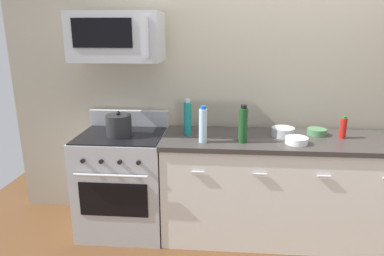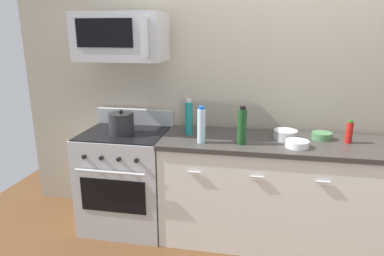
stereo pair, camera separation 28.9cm
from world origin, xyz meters
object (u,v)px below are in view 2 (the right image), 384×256
at_px(range_oven, 127,178).
at_px(bowl_white_ceramic, 297,144).
at_px(stockpot, 121,123).
at_px(bowl_steel_prep, 286,134).
at_px(microwave, 121,37).
at_px(bottle_sparkling_teal, 189,118).
at_px(bottle_water_clear, 201,125).
at_px(bottle_hot_sauce_red, 349,132).
at_px(bowl_green_glaze, 322,135).
at_px(bottle_wine_green, 242,126).

height_order(range_oven, bowl_white_ceramic, range_oven).
bearing_deg(stockpot, bowl_steel_prep, 4.45).
xyz_separation_m(microwave, bottle_sparkling_teal, (0.58, -0.00, -0.68)).
distance_m(bottle_water_clear, bowl_white_ceramic, 0.76).
bearing_deg(bottle_hot_sauce_red, bowl_steel_prep, 178.97).
bearing_deg(bowl_green_glaze, bottle_water_clear, -163.79).
height_order(bottle_sparkling_teal, bowl_white_ceramic, bottle_sparkling_teal).
distance_m(bottle_sparkling_teal, stockpot, 0.60).
distance_m(bottle_sparkling_teal, bottle_hot_sauce_red, 1.32).
bearing_deg(bottle_wine_green, stockpot, 175.38).
xyz_separation_m(range_oven, bowl_green_glaze, (1.71, 0.12, 0.48)).
height_order(bottle_hot_sauce_red, stockpot, stockpot).
distance_m(bottle_water_clear, stockpot, 0.74).
xyz_separation_m(bottle_wine_green, bowl_white_ceramic, (0.43, -0.00, -0.12)).
bearing_deg(microwave, range_oven, -90.29).
relative_size(bottle_hot_sauce_red, bowl_steel_prep, 0.97).
xyz_separation_m(bottle_wine_green, bottle_sparkling_teal, (-0.47, 0.18, 0.00)).
relative_size(bowl_green_glaze, bowl_white_ceramic, 0.92).
bearing_deg(bottle_wine_green, bowl_white_ceramic, -0.50).
distance_m(bowl_green_glaze, bowl_steel_prep, 0.31).
relative_size(bottle_wine_green, bowl_white_ceramic, 1.72).
distance_m(microwave, bowl_green_glaze, 1.89).
xyz_separation_m(microwave, stockpot, (-0.00, -0.10, -0.73)).
relative_size(microwave, bottle_sparkling_teal, 2.36).
height_order(range_oven, bottle_hot_sauce_red, bottle_hot_sauce_red).
height_order(range_oven, stockpot, stockpot).
bearing_deg(bottle_sparkling_teal, range_oven, -176.07).
distance_m(bottle_wine_green, bowl_steel_prep, 0.42).
bearing_deg(bowl_white_ceramic, stockpot, 176.58).
relative_size(bottle_sparkling_teal, stockpot, 1.44).
height_order(range_oven, microwave, microwave).
distance_m(range_oven, bottle_wine_green, 1.22).
xyz_separation_m(bottle_hot_sauce_red, bowl_white_ceramic, (-0.42, -0.19, -0.06)).
bearing_deg(range_oven, bowl_white_ceramic, -5.47).
distance_m(range_oven, bowl_white_ceramic, 1.57).
height_order(bottle_sparkling_teal, stockpot, bottle_sparkling_teal).
xyz_separation_m(bowl_white_ceramic, stockpot, (-1.48, 0.09, 0.07)).
relative_size(bottle_sparkling_teal, bowl_green_glaze, 1.89).
relative_size(microwave, stockpot, 3.40).
bearing_deg(microwave, bottle_hot_sauce_red, 0.08).
bearing_deg(bottle_hot_sauce_red, microwave, -179.92).
relative_size(bowl_green_glaze, bowl_steel_prep, 0.85).
bearing_deg(microwave, bowl_steel_prep, 0.47).
xyz_separation_m(bottle_sparkling_teal, bowl_white_ceramic, (0.90, -0.18, -0.12)).
relative_size(bottle_sparkling_teal, bottle_hot_sauce_red, 1.67).
height_order(bottle_wine_green, bottle_water_clear, bottle_wine_green).
distance_m(bottle_wine_green, stockpot, 1.06).
distance_m(range_oven, bottle_hot_sauce_red, 1.98).
xyz_separation_m(bottle_sparkling_teal, bowl_steel_prep, (0.82, 0.02, -0.11)).
bearing_deg(stockpot, bottle_wine_green, -4.62).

